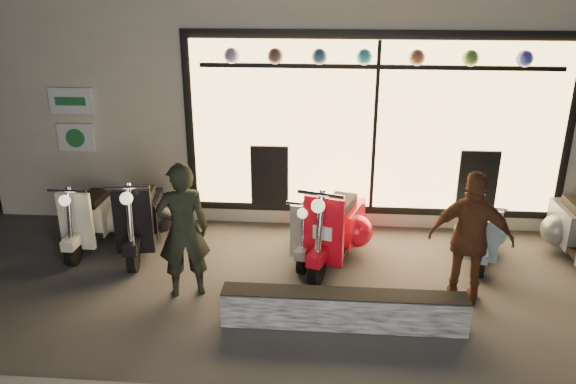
% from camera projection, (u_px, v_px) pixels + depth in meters
% --- Properties ---
extents(ground, '(40.00, 40.00, 0.00)m').
position_uv_depth(ground, '(311.00, 292.00, 6.72)').
color(ground, '#383533').
rests_on(ground, ground).
extents(shop_building, '(10.20, 6.23, 4.20)m').
position_uv_depth(shop_building, '(324.00, 58.00, 10.60)').
color(shop_building, beige).
rests_on(shop_building, ground).
extents(graffiti_barrier, '(2.61, 0.28, 0.40)m').
position_uv_depth(graffiti_barrier, '(343.00, 309.00, 6.01)').
color(graffiti_barrier, black).
rests_on(graffiti_barrier, ground).
extents(scooter_silver, '(0.55, 1.26, 0.90)m').
position_uv_depth(scooter_silver, '(314.00, 227.00, 7.62)').
color(scooter_silver, black).
rests_on(scooter_silver, ground).
extents(scooter_red, '(0.81, 1.57, 1.12)m').
position_uv_depth(scooter_red, '(338.00, 225.00, 7.45)').
color(scooter_red, black).
rests_on(scooter_red, ground).
extents(scooter_black, '(0.63, 1.53, 1.09)m').
position_uv_depth(scooter_black, '(142.00, 215.00, 7.79)').
color(scooter_black, black).
rests_on(scooter_black, ground).
extents(scooter_cream, '(0.44, 1.37, 0.99)m').
position_uv_depth(scooter_cream, '(94.00, 216.00, 7.89)').
color(scooter_cream, black).
rests_on(scooter_cream, ground).
extents(scooter_blue, '(0.57, 1.25, 0.89)m').
position_uv_depth(scooter_blue, '(481.00, 230.00, 7.53)').
color(scooter_blue, black).
rests_on(scooter_blue, ground).
extents(man, '(0.69, 0.56, 1.64)m').
position_uv_depth(man, '(183.00, 231.00, 6.42)').
color(man, black).
rests_on(man, ground).
extents(woman, '(0.99, 0.58, 1.58)m').
position_uv_depth(woman, '(471.00, 239.00, 6.29)').
color(woman, brown).
rests_on(woman, ground).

